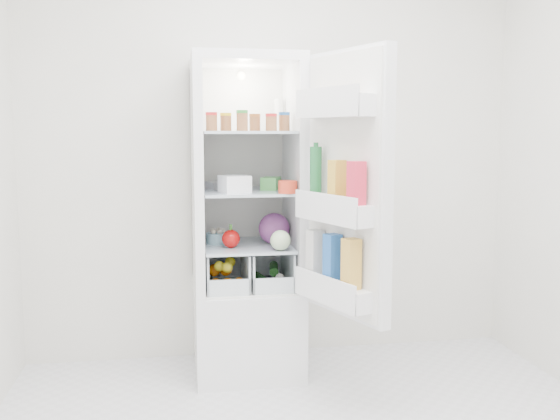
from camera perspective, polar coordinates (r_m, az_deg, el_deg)
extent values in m
cube|color=white|center=(3.84, -0.65, 5.91)|extent=(3.00, 0.02, 2.60)
cube|color=white|center=(3.70, -3.03, -10.70)|extent=(0.60, 0.60, 0.50)
cube|color=white|center=(3.54, -3.20, 13.50)|extent=(0.60, 0.60, 0.05)
cube|color=white|center=(3.80, -3.59, 3.25)|extent=(0.60, 0.05, 1.25)
cube|color=white|center=(3.51, -7.59, 2.88)|extent=(0.05, 0.60, 1.25)
cube|color=white|center=(3.57, 1.27, 3.01)|extent=(0.05, 0.60, 1.25)
cube|color=white|center=(3.77, -3.55, 3.22)|extent=(0.50, 0.01, 1.25)
sphere|color=white|center=(3.74, -3.56, 12.15)|extent=(0.05, 0.05, 0.05)
cube|color=#AEBFCC|center=(3.55, -3.04, -3.28)|extent=(0.49, 0.53, 0.01)
cube|color=#AEBFCC|center=(3.51, -3.07, 1.70)|extent=(0.49, 0.53, 0.02)
cube|color=#AEBFCC|center=(3.50, -3.10, 7.10)|extent=(0.49, 0.53, 0.02)
cylinder|color=#B21919|center=(3.34, -6.28, 7.92)|extent=(0.06, 0.06, 0.08)
cylinder|color=gold|center=(3.40, -4.98, 7.93)|extent=(0.06, 0.06, 0.08)
cylinder|color=#267226|center=(3.33, -3.48, 7.96)|extent=(0.06, 0.06, 0.08)
cylinder|color=brown|center=(3.44, -2.32, 7.94)|extent=(0.06, 0.06, 0.08)
cylinder|color=#B21919|center=(3.38, -0.81, 7.96)|extent=(0.06, 0.06, 0.08)
cylinder|color=#194C8C|center=(3.44, 0.39, 7.94)|extent=(0.06, 0.06, 0.08)
cylinder|color=white|center=(3.69, -0.08, 8.68)|extent=(0.07, 0.07, 0.19)
cube|color=white|center=(3.37, -4.18, 2.38)|extent=(0.18, 0.18, 0.09)
cube|color=white|center=(3.42, -3.86, 2.24)|extent=(0.14, 0.14, 0.07)
cylinder|color=red|center=(3.32, 0.71, 2.12)|extent=(0.12, 0.12, 0.07)
cube|color=white|center=(3.60, -5.30, 2.29)|extent=(0.21, 0.18, 0.04)
cube|color=#479B46|center=(3.53, -0.85, 2.45)|extent=(0.13, 0.15, 0.07)
sphere|color=#5D205F|center=(3.55, -0.54, -1.71)|extent=(0.18, 0.18, 0.18)
sphere|color=#B40C0B|center=(3.45, -4.51, -2.64)|extent=(0.10, 0.10, 0.10)
cylinder|color=#8ABCCF|center=(3.59, -5.71, -2.57)|extent=(0.14, 0.14, 0.06)
sphere|color=#B6D49F|center=(3.36, 0.03, -2.79)|extent=(0.11, 0.11, 0.11)
sphere|color=orange|center=(3.46, -5.89, -6.81)|extent=(0.07, 0.07, 0.07)
sphere|color=orange|center=(3.46, -4.81, -6.78)|extent=(0.07, 0.07, 0.07)
sphere|color=orange|center=(3.47, -3.74, -6.74)|extent=(0.07, 0.07, 0.07)
sphere|color=orange|center=(3.56, -6.03, -5.49)|extent=(0.07, 0.07, 0.07)
sphere|color=orange|center=(3.57, -4.98, -5.46)|extent=(0.07, 0.07, 0.07)
sphere|color=yellow|center=(3.50, -5.57, -5.13)|extent=(0.06, 0.06, 0.06)
sphere|color=yellow|center=(3.61, -4.58, -4.74)|extent=(0.06, 0.06, 0.06)
sphere|color=yellow|center=(3.46, -4.86, -5.25)|extent=(0.06, 0.06, 0.06)
cylinder|color=#194818|center=(3.60, -1.70, -6.37)|extent=(0.09, 0.21, 0.05)
cylinder|color=#194818|center=(3.65, -0.57, -5.38)|extent=(0.08, 0.21, 0.05)
sphere|color=white|center=(3.50, -0.78, -6.80)|extent=(0.05, 0.05, 0.05)
sphere|color=white|center=(3.51, -0.02, -6.21)|extent=(0.05, 0.05, 0.05)
cube|color=white|center=(3.06, 6.26, 2.28)|extent=(0.27, 0.58, 1.30)
cube|color=white|center=(3.04, 5.74, 2.26)|extent=(0.21, 0.53, 1.26)
cube|color=white|center=(3.00, 5.05, 9.38)|extent=(0.28, 0.51, 0.10)
cube|color=white|center=(3.02, 4.94, -0.14)|extent=(0.28, 0.51, 0.10)
cube|color=white|center=(3.09, 4.86, -7.51)|extent=(0.28, 0.51, 0.10)
sphere|color=#AC804D|center=(2.90, 6.38, 10.63)|extent=(0.05, 0.05, 0.05)
sphere|color=#AC804D|center=(2.97, 5.43, 10.56)|extent=(0.05, 0.05, 0.05)
sphere|color=#AC804D|center=(3.03, 4.52, 10.50)|extent=(0.05, 0.05, 0.05)
sphere|color=#AC804D|center=(3.10, 3.65, 10.43)|extent=(0.05, 0.05, 0.05)
sphere|color=#AC804D|center=(3.16, 2.82, 10.37)|extent=(0.05, 0.05, 0.05)
cylinder|color=#1B602F|center=(3.12, 3.29, 3.43)|extent=(0.06, 0.06, 0.26)
cube|color=gold|center=(2.98, 5.23, 2.65)|extent=(0.08, 0.08, 0.20)
cube|color=#F12A46|center=(2.86, 6.99, 2.45)|extent=(0.08, 0.08, 0.20)
cube|color=white|center=(3.17, 3.23, -3.98)|extent=(0.09, 0.09, 0.24)
cube|color=blue|center=(3.05, 4.81, -4.44)|extent=(0.09, 0.09, 0.24)
cube|color=#F4B545|center=(2.93, 6.52, -4.93)|extent=(0.09, 0.09, 0.24)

